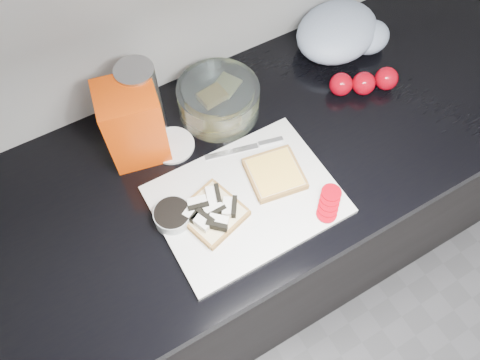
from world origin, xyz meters
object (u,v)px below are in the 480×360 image
(cutting_board, at_px, (247,200))
(steel_canister, at_px, (142,101))
(bread_bag, at_px, (133,123))
(glass_bowl, at_px, (218,100))

(cutting_board, relative_size, steel_canister, 1.92)
(cutting_board, relative_size, bread_bag, 1.98)
(bread_bag, height_order, steel_canister, steel_canister)
(glass_bowl, bearing_deg, steel_canister, 168.47)
(cutting_board, height_order, glass_bowl, glass_bowl)
(steel_canister, bearing_deg, glass_bowl, -11.53)
(cutting_board, xyz_separation_m, bread_bag, (-0.15, 0.25, 0.10))
(glass_bowl, height_order, bread_bag, bread_bag)
(glass_bowl, relative_size, steel_canister, 0.98)
(cutting_board, distance_m, bread_bag, 0.31)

